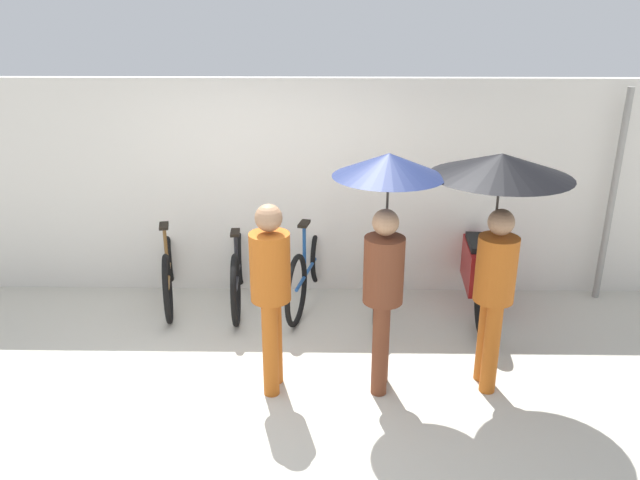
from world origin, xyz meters
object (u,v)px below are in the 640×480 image
Objects in this scene: parked_bicycle_2 at (309,268)px; parked_bicycle_3 at (379,272)px; parked_bicycle_0 at (169,268)px; parked_bicycle_1 at (238,269)px; pedestrian_trailing at (499,202)px; motorcycle at (477,269)px; pedestrian_leading at (271,286)px; pedestrian_center at (386,216)px.

parked_bicycle_3 is (0.75, -0.04, -0.02)m from parked_bicycle_2.
parked_bicycle_0 is 0.75m from parked_bicycle_1.
pedestrian_trailing is 0.94× the size of motorcycle.
pedestrian_leading is at bearing -155.04° from parked_bicycle_0.
parked_bicycle_3 is (2.25, -0.05, -0.01)m from parked_bicycle_0.
parked_bicycle_1 is (0.75, -0.04, 0.01)m from parked_bicycle_0.
parked_bicycle_0 is 2.25m from parked_bicycle_3.
pedestrian_leading is 1.89m from pedestrian_trailing.
pedestrian_leading reaches higher than parked_bicycle_2.
pedestrian_trailing is (1.53, -1.47, 1.20)m from parked_bicycle_2.
parked_bicycle_3 reaches higher than motorcycle.
parked_bicycle_2 is 2.00m from pedestrian_center.
pedestrian_center is (-0.09, -1.50, 1.13)m from parked_bicycle_3.
parked_bicycle_0 is 0.95× the size of parked_bicycle_2.
pedestrian_leading is (-0.24, -1.64, 0.55)m from parked_bicycle_2.
motorcycle is at bearing 78.43° from pedestrian_trailing.
parked_bicycle_0 is at bearing 81.82° from parked_bicycle_1.
parked_bicycle_0 is 3.27m from motorcycle.
parked_bicycle_0 is 0.81× the size of motorcycle.
pedestrian_leading is (1.26, -1.66, 0.57)m from parked_bicycle_0.
parked_bicycle_3 is at bearing 116.38° from pedestrian_trailing.
pedestrian_trailing reaches higher than parked_bicycle_1.
parked_bicycle_1 is 0.97× the size of parked_bicycle_2.
parked_bicycle_1 is 1.01× the size of parked_bicycle_3.
parked_bicycle_3 is 2.04m from pedestrian_trailing.
pedestrian_trailing is (0.87, 0.06, 0.10)m from pedestrian_center.
pedestrian_center reaches higher than parked_bicycle_0.
parked_bicycle_2 is 0.90× the size of pedestrian_trailing.
pedestrian_leading is 0.82× the size of pedestrian_trailing.
parked_bicycle_1 is 1.07× the size of pedestrian_leading.
pedestrian_center reaches higher than pedestrian_trailing.
pedestrian_leading is (-0.99, -1.61, 0.58)m from parked_bicycle_3.
motorcycle is at bearing -95.98° from parked_bicycle_1.
parked_bicycle_2 is at bearing -93.25° from parked_bicycle_1.
parked_bicycle_1 reaches higher than parked_bicycle_3.
pedestrian_center reaches higher than motorcycle.
parked_bicycle_2 is at bearing -102.88° from parked_bicycle_0.
parked_bicycle_1 is at bearing 141.38° from pedestrian_center.
pedestrian_trailing is at bearing -128.45° from parked_bicycle_0.
parked_bicycle_0 is 1.50m from parked_bicycle_2.
parked_bicycle_0 is at bearing 152.70° from pedestrian_center.
pedestrian_center is at bearing 11.75° from pedestrian_leading.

